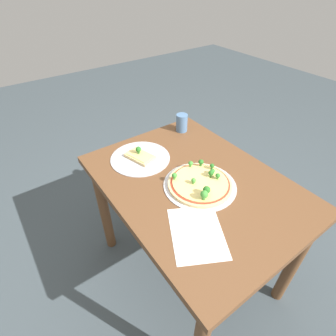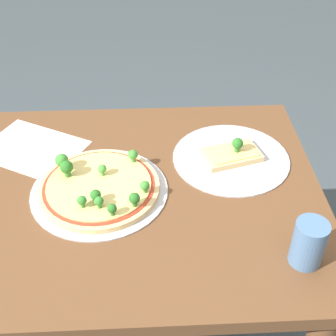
% 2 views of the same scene
% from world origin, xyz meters
% --- Properties ---
extents(ground_plane, '(8.00, 8.00, 0.00)m').
position_xyz_m(ground_plane, '(0.00, 0.00, 0.00)').
color(ground_plane, '#3D474C').
extents(dining_table, '(1.01, 0.75, 0.73)m').
position_xyz_m(dining_table, '(0.00, 0.00, 0.61)').
color(dining_table, brown).
rests_on(dining_table, ground_plane).
extents(pizza_tray_whole, '(0.33, 0.33, 0.07)m').
position_xyz_m(pizza_tray_whole, '(0.04, -0.00, 0.75)').
color(pizza_tray_whole, '#B7B7BC').
rests_on(pizza_tray_whole, dining_table).
extents(pizza_tray_slice, '(0.31, 0.31, 0.06)m').
position_xyz_m(pizza_tray_slice, '(-0.30, -0.11, 0.74)').
color(pizza_tray_slice, '#B7B7BC').
rests_on(pizza_tray_slice, dining_table).
extents(drinking_cup, '(0.07, 0.07, 0.10)m').
position_xyz_m(drinking_cup, '(-0.40, 0.23, 0.78)').
color(drinking_cup, '#4C7099').
rests_on(drinking_cup, dining_table).
extents(paper_menu, '(0.32, 0.29, 0.00)m').
position_xyz_m(paper_menu, '(0.23, -0.18, 0.73)').
color(paper_menu, white).
rests_on(paper_menu, dining_table).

